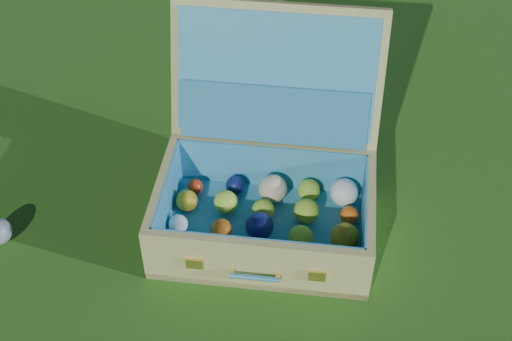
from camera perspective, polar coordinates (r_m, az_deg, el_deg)
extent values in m
plane|color=#215114|center=(1.85, 2.12, -2.30)|extent=(60.00, 60.00, 0.00)
cube|color=tan|center=(1.76, 0.65, -4.90)|extent=(0.61, 0.52, 0.02)
cube|color=tan|center=(1.61, -0.01, -7.59)|extent=(0.48, 0.23, 0.15)
cube|color=tan|center=(1.83, 1.26, 0.30)|extent=(0.48, 0.23, 0.15)
cube|color=tan|center=(1.75, -7.45, -2.62)|extent=(0.14, 0.29, 0.15)
cube|color=tan|center=(1.71, 8.97, -4.11)|extent=(0.14, 0.29, 0.15)
cube|color=teal|center=(1.75, 0.65, -4.64)|extent=(0.56, 0.47, 0.01)
cube|color=teal|center=(1.61, 0.04, -7.05)|extent=(0.44, 0.20, 0.14)
cube|color=teal|center=(1.81, 1.23, 0.26)|extent=(0.44, 0.20, 0.14)
cube|color=teal|center=(1.74, -7.09, -2.44)|extent=(0.13, 0.28, 0.14)
cube|color=teal|center=(1.70, 8.60, -3.86)|extent=(0.13, 0.28, 0.14)
cube|color=tan|center=(1.74, 1.67, 7.75)|extent=(0.53, 0.34, 0.33)
cube|color=teal|center=(1.72, 1.62, 7.59)|extent=(0.48, 0.29, 0.29)
cube|color=teal|center=(1.75, 1.43, 4.49)|extent=(0.45, 0.25, 0.14)
cube|color=#F2C659|center=(1.62, -4.96, -7.44)|extent=(0.04, 0.02, 0.03)
cube|color=#F2C659|center=(1.59, 4.89, -8.40)|extent=(0.04, 0.02, 0.03)
cylinder|color=teal|center=(1.60, -0.13, -8.57)|extent=(0.11, 0.06, 0.01)
cube|color=#F2C659|center=(1.61, -1.93, -8.19)|extent=(0.02, 0.02, 0.01)
cube|color=#F2C659|center=(1.60, 1.76, -8.56)|extent=(0.02, 0.02, 0.01)
sphere|color=#AC280D|center=(1.70, -6.20, -6.02)|extent=(0.04, 0.04, 0.04)
sphere|color=white|center=(1.67, -3.06, -6.24)|extent=(0.06, 0.06, 0.06)
sphere|color=orange|center=(1.67, 0.29, -6.65)|extent=(0.05, 0.05, 0.05)
sphere|color=beige|center=(1.65, 3.26, -7.10)|extent=(0.06, 0.06, 0.06)
sphere|color=#BBE638|center=(1.66, 6.88, -7.19)|extent=(0.06, 0.06, 0.06)
sphere|color=white|center=(1.74, -6.24, -4.28)|extent=(0.05, 0.05, 0.05)
sphere|color=orange|center=(1.72, -2.79, -4.71)|extent=(0.05, 0.05, 0.05)
sphere|color=#101852|center=(1.71, 0.27, -4.45)|extent=(0.07, 0.07, 0.07)
sphere|color=#BBE638|center=(1.70, 3.60, -5.35)|extent=(0.06, 0.06, 0.06)
sphere|color=#B49018|center=(1.70, 7.13, -5.30)|extent=(0.07, 0.07, 0.07)
sphere|color=#B49018|center=(1.79, -5.55, -2.41)|extent=(0.05, 0.05, 0.05)
sphere|color=#BBE638|center=(1.77, -2.43, -2.53)|extent=(0.06, 0.06, 0.06)
sphere|color=#BBE638|center=(1.75, 0.57, -3.20)|extent=(0.06, 0.06, 0.06)
sphere|color=#BBE638|center=(1.75, 4.06, -3.25)|extent=(0.06, 0.06, 0.06)
sphere|color=orange|center=(1.76, 7.47, -3.55)|extent=(0.05, 0.05, 0.05)
sphere|color=#AC280D|center=(1.83, -4.90, -1.28)|extent=(0.04, 0.04, 0.04)
sphere|color=#101852|center=(1.82, -1.67, -1.18)|extent=(0.05, 0.05, 0.05)
sphere|color=beige|center=(1.79, 1.35, -1.47)|extent=(0.07, 0.07, 0.07)
sphere|color=#BBE638|center=(1.81, 4.25, -1.57)|extent=(0.06, 0.06, 0.06)
sphere|color=white|center=(1.80, 7.06, -1.75)|extent=(0.07, 0.07, 0.07)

